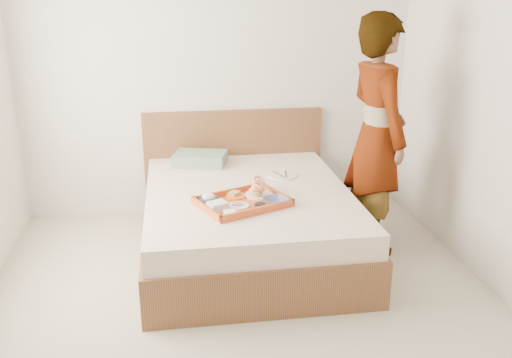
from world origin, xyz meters
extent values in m
cube|color=beige|center=(0.00, 0.00, 0.00)|extent=(3.50, 4.00, 0.01)
cube|color=silver|center=(0.00, 2.00, 1.30)|extent=(3.50, 0.01, 2.60)
cube|color=silver|center=(0.00, -2.00, 1.30)|extent=(3.50, 0.01, 2.60)
cube|color=brown|center=(0.14, 1.00, 0.27)|extent=(1.65, 2.00, 0.53)
cube|color=brown|center=(0.14, 1.97, 0.47)|extent=(1.65, 0.06, 0.95)
cube|color=gray|center=(-0.19, 1.71, 0.58)|extent=(0.51, 0.41, 0.11)
cube|color=#D2632B|center=(0.06, 0.69, 0.56)|extent=(0.73, 0.64, 0.06)
cylinder|color=white|center=(0.20, 0.82, 0.55)|extent=(0.27, 0.27, 0.01)
imported|color=#141E42|center=(0.29, 0.64, 0.57)|extent=(0.22, 0.22, 0.04)
cylinder|color=black|center=(0.17, 0.56, 0.56)|extent=(0.12, 0.12, 0.03)
cylinder|color=white|center=(0.02, 0.62, 0.55)|extent=(0.20, 0.20, 0.01)
cylinder|color=orange|center=(0.02, 0.82, 0.55)|extent=(0.19, 0.19, 0.01)
imported|color=#141E42|center=(-0.18, 0.73, 0.57)|extent=(0.17, 0.17, 0.04)
cube|color=silver|center=(-0.13, 0.59, 0.57)|extent=(0.16, 0.15, 0.06)
cylinder|color=white|center=(-0.06, 0.48, 0.56)|extent=(0.12, 0.12, 0.03)
cylinder|color=white|center=(0.47, 1.29, 0.54)|extent=(0.25, 0.25, 0.01)
imported|color=white|center=(1.14, 0.98, 0.93)|extent=(0.53, 0.73, 1.86)
camera|label=1|loc=(-0.41, -3.04, 2.02)|focal=39.43mm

